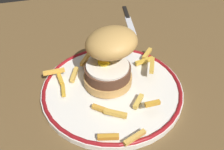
% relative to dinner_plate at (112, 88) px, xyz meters
% --- Properties ---
extents(ground_plane, '(1.41, 1.05, 0.04)m').
position_rel_dinner_plate_xyz_m(ground_plane, '(0.03, -0.00, -0.03)').
color(ground_plane, brown).
extents(dinner_plate, '(0.30, 0.30, 0.02)m').
position_rel_dinner_plate_xyz_m(dinner_plate, '(0.00, 0.00, 0.00)').
color(dinner_plate, white).
rests_on(dinner_plate, ground_plane).
extents(burger, '(0.15, 0.15, 0.12)m').
position_rel_dinner_plate_xyz_m(burger, '(0.00, 0.02, 0.07)').
color(burger, tan).
rests_on(burger, dinner_plate).
extents(fries_pile, '(0.27, 0.26, 0.03)m').
position_rel_dinner_plate_xyz_m(fries_pile, '(-0.00, -0.00, 0.02)').
color(fries_pile, orange).
rests_on(fries_pile, dinner_plate).
extents(knife, '(0.04, 0.18, 0.01)m').
position_rel_dinner_plate_xyz_m(knife, '(0.14, 0.31, -0.01)').
color(knife, black).
rests_on(knife, ground_plane).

